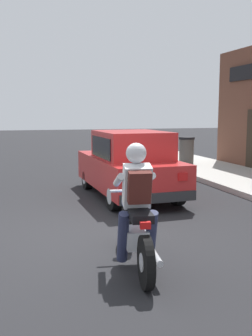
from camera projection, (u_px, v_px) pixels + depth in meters
ground_plane at (87, 235)px, 6.44m from camera, size 80.00×80.00×0.00m
motorcycle_with_rider at (136, 216)px, 5.07m from camera, size 0.63×2.01×1.62m
car_hatchback at (129, 165)px, 9.26m from camera, size 1.76×3.83×1.57m
trash_bin at (186, 150)px, 14.17m from camera, size 0.56×0.56×0.98m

